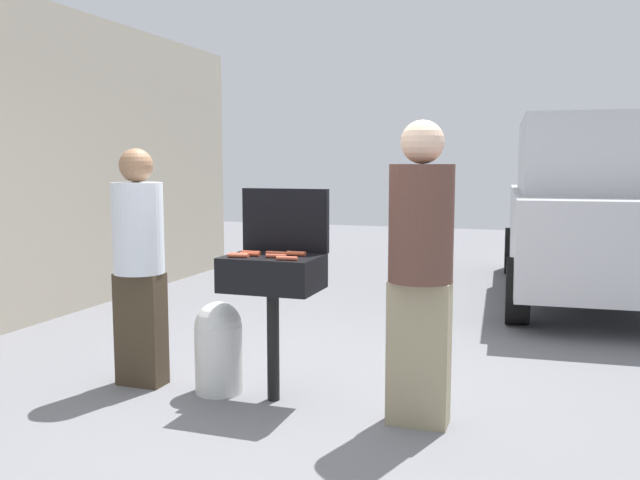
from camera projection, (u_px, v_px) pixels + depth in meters
name	position (u px, v px, depth m)	size (l,w,h in m)	color
ground_plane	(305.00, 400.00, 4.34)	(24.00, 24.00, 0.00)	slate
house_wall_side	(11.00, 162.00, 6.16)	(0.24, 8.00, 3.09)	#B2A893
bbq_grill	(273.00, 278.00, 4.25)	(0.60, 0.44, 0.95)	black
grill_lid_open	(285.00, 220.00, 4.42)	(0.60, 0.05, 0.42)	black
hot_dog_0	(240.00, 255.00, 4.20)	(0.03, 0.03, 0.13)	#C6593D
hot_dog_1	(287.00, 258.00, 4.03)	(0.03, 0.03, 0.13)	#C6593D
hot_dog_2	(276.00, 253.00, 4.27)	(0.03, 0.03, 0.13)	#B74C33
hot_dog_3	(238.00, 256.00, 4.16)	(0.03, 0.03, 0.13)	#C6593D
hot_dog_4	(250.00, 254.00, 4.22)	(0.03, 0.03, 0.13)	#AD4228
hot_dog_5	(295.00, 254.00, 4.23)	(0.03, 0.03, 0.13)	#AD4228
hot_dog_6	(296.00, 253.00, 4.27)	(0.03, 0.03, 0.13)	#C6593D
hot_dog_7	(276.00, 256.00, 4.13)	(0.03, 0.03, 0.13)	#B74C33
hot_dog_8	(251.00, 253.00, 4.29)	(0.03, 0.03, 0.13)	#AD4228
propane_tank	(219.00, 345.00, 4.46)	(0.32, 0.32, 0.62)	silver
person_left	(139.00, 258.00, 4.56)	(0.34, 0.34, 1.63)	#3F3323
person_right	(420.00, 262.00, 3.84)	(0.37, 0.37, 1.78)	gray
parked_minivan	(601.00, 209.00, 7.48)	(2.27, 4.52, 2.02)	#B7B7BC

